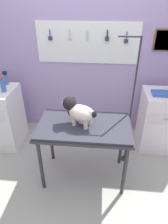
# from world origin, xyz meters

# --- Properties ---
(ground) EXTENTS (4.40, 4.00, 0.04)m
(ground) POSITION_xyz_m (0.00, 0.00, -0.02)
(ground) COLOR #A8A99C
(rear_wall_panel) EXTENTS (4.00, 0.11, 2.30)m
(rear_wall_panel) POSITION_xyz_m (0.01, 1.28, 1.16)
(rear_wall_panel) COLOR #A890C5
(rear_wall_panel) RESTS_ON ground
(grooming_table) EXTENTS (1.09, 0.63, 0.82)m
(grooming_table) POSITION_xyz_m (0.10, 0.12, 0.74)
(grooming_table) COLOR #2D2D33
(grooming_table) RESTS_ON ground
(grooming_arm) EXTENTS (0.30, 0.11, 1.73)m
(grooming_arm) POSITION_xyz_m (0.65, 0.46, 0.81)
(grooming_arm) COLOR #2D2D33
(grooming_arm) RESTS_ON ground
(dog) EXTENTS (0.43, 0.30, 0.32)m
(dog) POSITION_xyz_m (0.03, 0.14, 0.99)
(dog) COLOR beige
(dog) RESTS_ON grooming_table
(cabinet_right) EXTENTS (0.68, 0.54, 0.91)m
(cabinet_right) POSITION_xyz_m (1.23, 0.84, 0.46)
(cabinet_right) COLOR white
(cabinet_right) RESTS_ON ground
(spray_bottle_short) EXTENTS (0.07, 0.07, 0.21)m
(spray_bottle_short) POSITION_xyz_m (-1.06, 0.64, 1.02)
(spray_bottle_short) COLOR #396FBD
(spray_bottle_short) RESTS_ON counter_left
(conditioner_bottle) EXTENTS (0.06, 0.06, 0.20)m
(conditioner_bottle) POSITION_xyz_m (-1.13, 0.88, 1.02)
(conditioner_bottle) COLOR #3F70B5
(conditioner_bottle) RESTS_ON counter_left
(supply_tray) EXTENTS (0.24, 0.18, 0.04)m
(supply_tray) POSITION_xyz_m (1.09, 0.79, 0.93)
(supply_tray) COLOR blue
(supply_tray) RESTS_ON cabinet_right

